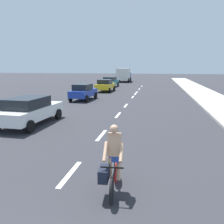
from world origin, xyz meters
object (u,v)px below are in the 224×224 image
object	(u,v)px
cyclist	(112,162)
parked_car_blue	(83,92)
parked_car_yellow	(105,85)
delivery_truck	(124,75)
parked_car_white	(29,110)
parked_car_teal	(110,82)

from	to	relation	value
cyclist	parked_car_blue	bearing A→B (deg)	-73.91
parked_car_yellow	delivery_truck	distance (m)	18.81
delivery_truck	parked_car_white	bearing A→B (deg)	-90.89
parked_car_yellow	delivery_truck	size ratio (longest dim) A/B	0.67
cyclist	parked_car_teal	bearing A→B (deg)	-82.86
cyclist	parked_car_white	xyz separation A→B (m)	(-5.96, 6.12, 0.01)
parked_car_teal	delivery_truck	world-z (taller)	delivery_truck
parked_car_blue	parked_car_yellow	xyz separation A→B (m)	(0.39, 7.90, 0.00)
cyclist	delivery_truck	xyz separation A→B (m)	(-5.90, 42.57, 0.67)
parked_car_white	parked_car_blue	size ratio (longest dim) A/B	1.19
parked_car_teal	parked_car_blue	bearing A→B (deg)	-85.82
cyclist	parked_car_yellow	distance (m)	24.42
parked_car_yellow	delivery_truck	bearing A→B (deg)	92.14
parked_car_yellow	parked_car_teal	size ratio (longest dim) A/B	0.93
cyclist	delivery_truck	distance (m)	42.98
delivery_truck	parked_car_blue	bearing A→B (deg)	-90.95
parked_car_yellow	delivery_truck	xyz separation A→B (m)	(-0.31, 18.79, 0.67)
parked_car_white	parked_car_yellow	size ratio (longest dim) A/B	1.10
parked_car_blue	delivery_truck	size ratio (longest dim) A/B	0.62
delivery_truck	parked_car_teal	bearing A→B (deg)	-92.91
cyclist	parked_car_teal	world-z (taller)	cyclist
cyclist	delivery_truck	bearing A→B (deg)	-86.66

